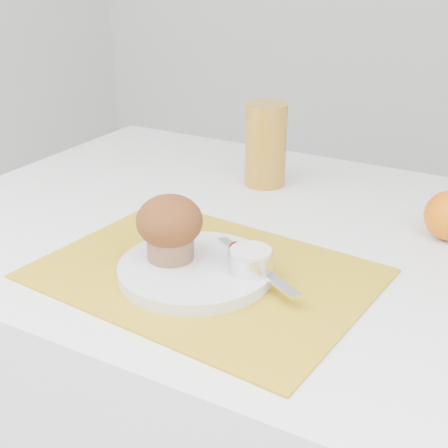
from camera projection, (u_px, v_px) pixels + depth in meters
The scene contains 10 objects.
table at pixel (273, 417), 1.15m from camera, with size 1.20×0.80×0.75m, color white.
placemat at pixel (205, 273), 0.87m from camera, with size 0.45×0.33×0.00m, color gold.
plate at pixel (196, 270), 0.86m from camera, with size 0.21×0.21×0.02m, color silver.
ramekin at pixel (251, 261), 0.84m from camera, with size 0.06×0.06×0.03m, color silver.
cream at pixel (251, 252), 0.83m from camera, with size 0.06×0.06×0.01m, color silver.
raspberry_near at pixel (235, 247), 0.88m from camera, with size 0.02×0.02×0.02m, color #580302.
raspberry_far at pixel (236, 252), 0.87m from camera, with size 0.02×0.02×0.02m, color #580302.
butter_knife at pixel (256, 265), 0.85m from camera, with size 0.19×0.02×0.00m, color silver.
juice_glass at pixel (266, 145), 1.17m from camera, with size 0.08×0.08×0.16m, color #B87F22.
muffin at pixel (170, 226), 0.85m from camera, with size 0.09×0.09×0.09m.
Camera 1 is at (0.36, -0.78, 1.18)m, focal length 50.00 mm.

